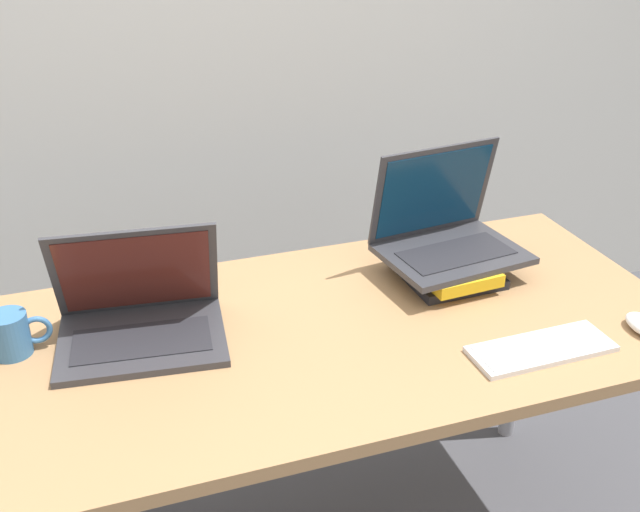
% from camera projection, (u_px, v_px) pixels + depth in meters
% --- Properties ---
extents(desk, '(1.70, 0.76, 0.76)m').
position_uv_depth(desk, '(309.00, 359.00, 1.68)').
color(desk, '#9E754C').
rests_on(desk, ground_plane).
extents(laptop_left, '(0.38, 0.30, 0.25)m').
position_uv_depth(laptop_left, '(140.00, 317.00, 1.60)').
color(laptop_left, '#333338').
rests_on(laptop_left, desk).
extents(book_stack, '(0.23, 0.25, 0.05)m').
position_uv_depth(book_stack, '(447.00, 270.00, 1.84)').
color(book_stack, black).
rests_on(book_stack, desk).
extents(laptop_on_books, '(0.36, 0.29, 0.26)m').
position_uv_depth(laptop_on_books, '(446.00, 233.00, 1.84)').
color(laptop_on_books, '#333338').
rests_on(laptop_on_books, book_stack).
extents(wireless_keyboard, '(0.31, 0.12, 0.01)m').
position_uv_depth(wireless_keyboard, '(541.00, 349.00, 1.57)').
color(wireless_keyboard, silver).
rests_on(wireless_keyboard, desk).
extents(mug, '(0.13, 0.08, 0.09)m').
position_uv_depth(mug, '(12.00, 334.00, 1.55)').
color(mug, teal).
rests_on(mug, desk).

